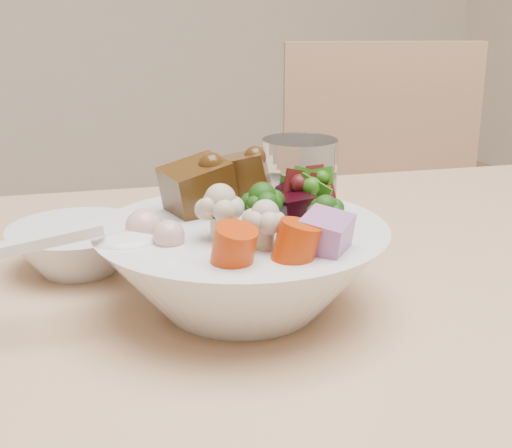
% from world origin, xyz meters
% --- Properties ---
extents(dining_table, '(1.64, 1.13, 0.70)m').
position_xyz_m(dining_table, '(-0.10, 0.07, 0.63)').
color(dining_table, tan).
rests_on(dining_table, ground).
extents(chair_far, '(0.52, 0.52, 0.87)m').
position_xyz_m(chair_far, '(0.30, 0.68, 0.49)').
color(chair_far, tan).
rests_on(chair_far, ground).
extents(food_bowl, '(0.25, 0.25, 0.13)m').
position_xyz_m(food_bowl, '(-0.28, 0.11, 0.75)').
color(food_bowl, white).
rests_on(food_bowl, dining_table).
extents(soup_spoon, '(0.15, 0.06, 0.03)m').
position_xyz_m(soup_spoon, '(-0.39, 0.12, 0.78)').
color(soup_spoon, white).
rests_on(soup_spoon, food_bowl).
extents(water_glass, '(0.07, 0.07, 0.13)m').
position_xyz_m(water_glass, '(-0.18, 0.18, 0.76)').
color(water_glass, white).
rests_on(water_glass, dining_table).
extents(side_bowl, '(0.13, 0.13, 0.04)m').
position_xyz_m(side_bowl, '(-0.39, 0.25, 0.73)').
color(side_bowl, white).
rests_on(side_bowl, dining_table).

